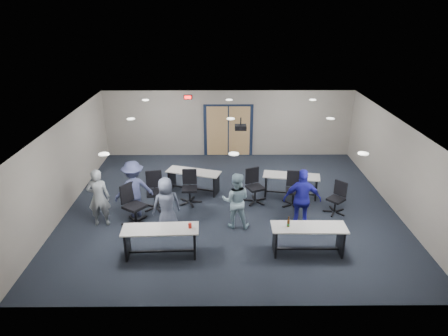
{
  "coord_description": "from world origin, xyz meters",
  "views": [
    {
      "loc": [
        -0.29,
        -11.12,
        5.91
      ],
      "look_at": [
        -0.21,
        -0.3,
        1.4
      ],
      "focal_mm": 32.0,
      "sensor_mm": 36.0,
      "label": 1
    }
  ],
  "objects_px": {
    "chair_back_c": "(255,186)",
    "person_back": "(134,189)",
    "person_gray": "(99,198)",
    "person_plaid": "(166,205)",
    "table_back_left": "(194,178)",
    "person_lightblue": "(236,201)",
    "chair_loose_left": "(134,205)",
    "chair_loose_right": "(336,198)",
    "chair_back_b": "(190,188)",
    "table_front_left": "(161,237)",
    "table_front_right": "(308,235)",
    "chair_back_a": "(155,191)",
    "chair_back_d": "(294,190)",
    "table_back_right": "(291,182)",
    "person_navy": "(302,199)"
  },
  "relations": [
    {
      "from": "chair_back_b",
      "to": "person_plaid",
      "type": "relative_size",
      "value": 0.68
    },
    {
      "from": "chair_back_c",
      "to": "person_navy",
      "type": "height_order",
      "value": "person_navy"
    },
    {
      "from": "chair_back_c",
      "to": "chair_back_d",
      "type": "distance_m",
      "value": 1.19
    },
    {
      "from": "table_back_left",
      "to": "chair_loose_right",
      "type": "height_order",
      "value": "chair_loose_right"
    },
    {
      "from": "table_front_right",
      "to": "chair_back_b",
      "type": "height_order",
      "value": "chair_back_b"
    },
    {
      "from": "chair_back_c",
      "to": "person_gray",
      "type": "bearing_deg",
      "value": 172.13
    },
    {
      "from": "table_back_left",
      "to": "chair_back_a",
      "type": "xyz_separation_m",
      "value": [
        -1.11,
        -1.19,
        0.08
      ]
    },
    {
      "from": "table_front_right",
      "to": "person_gray",
      "type": "bearing_deg",
      "value": 166.34
    },
    {
      "from": "table_back_left",
      "to": "person_back",
      "type": "distance_m",
      "value": 2.34
    },
    {
      "from": "table_back_right",
      "to": "chair_back_a",
      "type": "xyz_separation_m",
      "value": [
        -4.3,
        -0.83,
        0.08
      ]
    },
    {
      "from": "table_back_left",
      "to": "person_back",
      "type": "relative_size",
      "value": 1.09
    },
    {
      "from": "chair_loose_right",
      "to": "chair_back_b",
      "type": "bearing_deg",
      "value": -141.76
    },
    {
      "from": "table_front_left",
      "to": "table_front_right",
      "type": "bearing_deg",
      "value": -1.29
    },
    {
      "from": "table_front_right",
      "to": "chair_loose_left",
      "type": "distance_m",
      "value": 4.86
    },
    {
      "from": "chair_back_a",
      "to": "person_back",
      "type": "xyz_separation_m",
      "value": [
        -0.53,
        -0.43,
        0.29
      ]
    },
    {
      "from": "chair_loose_right",
      "to": "person_navy",
      "type": "bearing_deg",
      "value": -98.26
    },
    {
      "from": "chair_back_c",
      "to": "person_back",
      "type": "xyz_separation_m",
      "value": [
        -3.63,
        -0.83,
        0.32
      ]
    },
    {
      "from": "person_gray",
      "to": "person_plaid",
      "type": "distance_m",
      "value": 1.96
    },
    {
      "from": "table_front_right",
      "to": "person_back",
      "type": "distance_m",
      "value": 5.13
    },
    {
      "from": "chair_back_b",
      "to": "person_lightblue",
      "type": "relative_size",
      "value": 0.66
    },
    {
      "from": "table_back_left",
      "to": "table_back_right",
      "type": "distance_m",
      "value": 3.21
    },
    {
      "from": "chair_loose_right",
      "to": "person_lightblue",
      "type": "bearing_deg",
      "value": -119.21
    },
    {
      "from": "chair_back_d",
      "to": "table_back_left",
      "type": "bearing_deg",
      "value": 169.23
    },
    {
      "from": "person_lightblue",
      "to": "person_plaid",
      "type": "bearing_deg",
      "value": 11.47
    },
    {
      "from": "table_back_left",
      "to": "person_gray",
      "type": "bearing_deg",
      "value": -121.71
    },
    {
      "from": "table_front_left",
      "to": "table_front_right",
      "type": "height_order",
      "value": "table_front_right"
    },
    {
      "from": "table_front_left",
      "to": "person_navy",
      "type": "bearing_deg",
      "value": 16.81
    },
    {
      "from": "chair_back_b",
      "to": "chair_back_c",
      "type": "relative_size",
      "value": 0.98
    },
    {
      "from": "table_back_left",
      "to": "chair_back_b",
      "type": "relative_size",
      "value": 1.76
    },
    {
      "from": "table_back_right",
      "to": "person_back",
      "type": "relative_size",
      "value": 1.09
    },
    {
      "from": "chair_loose_left",
      "to": "person_navy",
      "type": "bearing_deg",
      "value": -57.78
    },
    {
      "from": "chair_loose_left",
      "to": "table_front_right",
      "type": "bearing_deg",
      "value": -72.43
    },
    {
      "from": "chair_loose_left",
      "to": "person_back",
      "type": "height_order",
      "value": "person_back"
    },
    {
      "from": "person_gray",
      "to": "person_back",
      "type": "relative_size",
      "value": 0.99
    },
    {
      "from": "chair_back_b",
      "to": "chair_loose_left",
      "type": "height_order",
      "value": "chair_loose_left"
    },
    {
      "from": "table_back_right",
      "to": "chair_back_c",
      "type": "distance_m",
      "value": 1.28
    },
    {
      "from": "table_front_right",
      "to": "table_front_left",
      "type": "bearing_deg",
      "value": -178.08
    },
    {
      "from": "chair_back_b",
      "to": "chair_loose_left",
      "type": "distance_m",
      "value": 1.93
    },
    {
      "from": "person_lightblue",
      "to": "chair_loose_left",
      "type": "bearing_deg",
      "value": 2.04
    },
    {
      "from": "chair_loose_left",
      "to": "chair_back_a",
      "type": "bearing_deg",
      "value": 9.88
    },
    {
      "from": "table_front_right",
      "to": "chair_back_d",
      "type": "height_order",
      "value": "chair_back_d"
    },
    {
      "from": "chair_loose_left",
      "to": "table_front_left",
      "type": "bearing_deg",
      "value": -112.91
    },
    {
      "from": "table_back_right",
      "to": "chair_back_c",
      "type": "bearing_deg",
      "value": -149.23
    },
    {
      "from": "chair_back_d",
      "to": "person_navy",
      "type": "bearing_deg",
      "value": -82.99
    },
    {
      "from": "person_lightblue",
      "to": "person_back",
      "type": "bearing_deg",
      "value": -7.03
    },
    {
      "from": "table_back_right",
      "to": "chair_back_d",
      "type": "xyz_separation_m",
      "value": [
        -0.03,
        -0.68,
        0.04
      ]
    },
    {
      "from": "person_navy",
      "to": "person_back",
      "type": "height_order",
      "value": "person_navy"
    },
    {
      "from": "table_front_left",
      "to": "person_plaid",
      "type": "height_order",
      "value": "person_plaid"
    },
    {
      "from": "chair_back_a",
      "to": "chair_loose_right",
      "type": "height_order",
      "value": "chair_back_a"
    },
    {
      "from": "person_gray",
      "to": "person_navy",
      "type": "bearing_deg",
      "value": 173.18
    }
  ]
}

